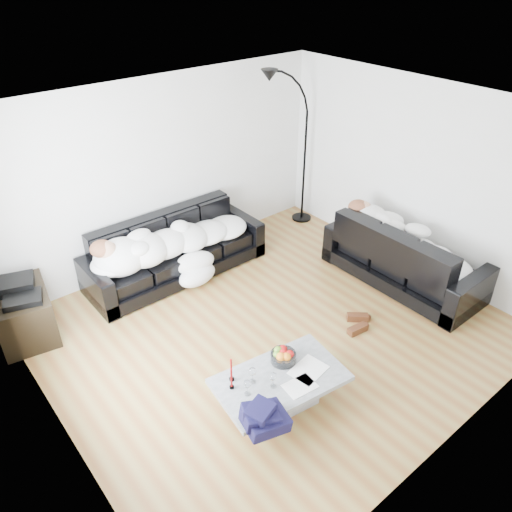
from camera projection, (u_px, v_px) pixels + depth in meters
ground at (272, 329)px, 6.04m from camera, size 5.00×5.00×0.00m
wall_back at (166, 173)px, 6.82m from camera, size 5.00×0.02×2.60m
wall_left at (40, 334)px, 4.01m from camera, size 0.02×4.50×2.60m
wall_right at (414, 177)px, 6.69m from camera, size 0.02×4.50×2.60m
ceiling at (276, 116)px, 4.66m from camera, size 5.00×5.00×0.00m
sofa_back at (175, 248)px, 6.85m from camera, size 2.51×0.87×0.82m
sofa_right at (405, 254)px, 6.68m from camera, size 0.92×2.14×0.87m
sleeper_back at (176, 235)px, 6.70m from camera, size 2.13×0.73×0.43m
sleeper_right at (407, 240)px, 6.56m from camera, size 0.78×1.84×0.45m
teal_cushion at (366, 218)px, 6.93m from camera, size 0.42×0.38×0.20m
coffee_table at (280, 391)px, 4.96m from camera, size 1.36×0.91×0.37m
fruit_bowl at (283, 355)px, 5.02m from camera, size 0.31×0.31×0.16m
wine_glass_a at (252, 375)px, 4.77m from camera, size 0.08×0.08×0.18m
wine_glass_b at (247, 388)px, 4.64m from camera, size 0.09×0.09×0.17m
wine_glass_c at (273, 380)px, 4.72m from camera, size 0.08×0.08×0.17m
candle_left at (231, 379)px, 4.69m from camera, size 0.06×0.06×0.24m
candle_right at (231, 370)px, 4.77m from camera, size 0.05×0.05×0.27m
newspaper_a at (308, 370)px, 4.95m from camera, size 0.40×0.33×0.01m
newspaper_b at (300, 386)px, 4.77m from camera, size 0.33×0.25×0.01m
navy_jacket at (262, 409)px, 4.31m from camera, size 0.43×0.37×0.20m
shoes at (358, 323)px, 6.06m from camera, size 0.52×0.45×0.10m
av_cabinet at (24, 314)px, 5.81m from camera, size 0.74×0.96×0.60m
stereo at (16, 289)px, 5.62m from camera, size 0.52×0.46×0.13m
floor_lamp at (305, 156)px, 7.87m from camera, size 0.86×0.49×2.22m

